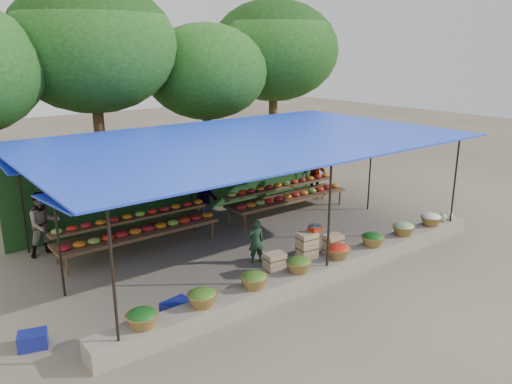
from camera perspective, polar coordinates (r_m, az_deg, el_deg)
ground at (r=13.34m, az=-0.89°, el=-5.87°), size 60.00×60.00×0.00m
stone_curb at (r=11.35m, az=7.53°, el=-9.01°), size 10.60×0.55×0.40m
stall_canopy at (r=12.63m, az=-1.11°, el=5.56°), size 10.80×6.60×2.82m
produce_baskets at (r=11.14m, az=7.23°, el=-7.45°), size 8.98×0.58×0.34m
netting_backdrop at (r=15.47m, az=-7.90°, el=1.96°), size 10.60×0.06×2.50m
tree_row at (r=17.85m, az=-11.76°, el=14.86°), size 16.51×5.50×7.12m
fruit_table_left at (r=13.05m, az=-13.35°, el=-3.98°), size 4.21×0.95×0.93m
fruit_table_right at (r=15.62m, az=3.52°, el=-0.22°), size 4.21×0.95×0.93m
crate_counter at (r=12.09m, az=5.74°, el=-6.75°), size 2.39×0.39×0.77m
weighing_scale at (r=12.08m, az=6.77°, el=-4.09°), size 0.30×0.30×0.32m
vendor_seated at (r=11.99m, az=-0.02°, el=-5.66°), size 0.45×0.36×1.09m
customer_left at (r=13.38m, az=-23.10°, el=-3.39°), size 0.85×0.69×1.64m
customer_mid at (r=14.82m, az=-5.68°, el=-0.58°), size 1.12×0.89×1.51m
customer_right at (r=17.31m, az=6.69°, el=1.80°), size 0.91×0.83×1.49m
blue_crate_front at (r=9.96m, az=-9.03°, el=-13.10°), size 0.60×0.47×0.33m
blue_crate_back at (r=9.77m, az=-24.15°, el=-15.19°), size 0.56×0.47×0.29m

